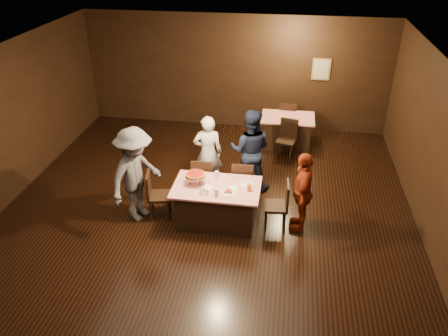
{
  "coord_description": "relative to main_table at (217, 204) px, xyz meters",
  "views": [
    {
      "loc": [
        1.42,
        -6.13,
        5.03
      ],
      "look_at": [
        0.34,
        0.81,
        1.0
      ],
      "focal_mm": 35.0,
      "sensor_mm": 36.0,
      "label": 1
    }
  ],
  "objects": [
    {
      "name": "napkin_left",
      "position": [
        -0.15,
        -0.05,
        0.39
      ],
      "size": [
        0.21,
        0.21,
        0.01
      ],
      "primitive_type": "cube",
      "rotation": [
        0.0,
        0.0,
        -0.35
      ],
      "color": "white",
      "rests_on": "main_table"
    },
    {
      "name": "chair_far_left",
      "position": [
        -0.4,
        0.75,
        0.09
      ],
      "size": [
        0.43,
        0.43,
        0.95
      ],
      "primitive_type": "cube",
      "rotation": [
        0.0,
        0.0,
        3.17
      ],
      "color": "black",
      "rests_on": "ground"
    },
    {
      "name": "plate_empty",
      "position": [
        0.55,
        0.15,
        0.39
      ],
      "size": [
        0.25,
        0.25,
        0.01
      ],
      "primitive_type": "cylinder",
      "color": "white",
      "rests_on": "main_table"
    },
    {
      "name": "diner_navy_hoodie",
      "position": [
        0.48,
        1.3,
        0.5
      ],
      "size": [
        0.88,
        0.69,
        1.77
      ],
      "primitive_type": "imported",
      "rotation": [
        0.0,
        0.0,
        3.12
      ],
      "color": "black",
      "rests_on": "ground"
    },
    {
      "name": "main_table",
      "position": [
        0.0,
        0.0,
        0.0
      ],
      "size": [
        1.6,
        1.0,
        0.77
      ],
      "primitive_type": "cube",
      "color": "#A40A0F",
      "rests_on": "ground"
    },
    {
      "name": "chair_end_right",
      "position": [
        1.1,
        0.0,
        0.09
      ],
      "size": [
        0.45,
        0.45,
        0.95
      ],
      "primitive_type": "cube",
      "rotation": [
        0.0,
        0.0,
        -1.51
      ],
      "color": "black",
      "rests_on": "ground"
    },
    {
      "name": "diner_white_jacket",
      "position": [
        -0.38,
        1.18,
        0.43
      ],
      "size": [
        0.67,
        0.51,
        1.64
      ],
      "primitive_type": "imported",
      "rotation": [
        0.0,
        0.0,
        3.35
      ],
      "color": "silver",
      "rests_on": "ground"
    },
    {
      "name": "diner_red_shirt",
      "position": [
        1.55,
        0.05,
        0.39
      ],
      "size": [
        0.42,
        0.93,
        1.56
      ],
      "primitive_type": "imported",
      "rotation": [
        0.0,
        0.0,
        -1.62
      ],
      "color": "maroon",
      "rests_on": "ground"
    },
    {
      "name": "chair_end_left",
      "position": [
        -1.1,
        0.0,
        0.09
      ],
      "size": [
        0.49,
        0.49,
        0.95
      ],
      "primitive_type": "cube",
      "rotation": [
        0.0,
        0.0,
        1.77
      ],
      "color": "black",
      "rests_on": "ground"
    },
    {
      "name": "glass_amber",
      "position": [
        0.6,
        -0.05,
        0.46
      ],
      "size": [
        0.08,
        0.08,
        0.14
      ],
      "primitive_type": "cylinder",
      "color": "#BF7F26",
      "rests_on": "main_table"
    },
    {
      "name": "condiments",
      "position": [
        -0.18,
        -0.28,
        0.43
      ],
      "size": [
        0.17,
        0.1,
        0.09
      ],
      "color": "silver",
      "rests_on": "main_table"
    },
    {
      "name": "napkin_center",
      "position": [
        0.3,
        0.0,
        0.39
      ],
      "size": [
        0.19,
        0.19,
        0.01
      ],
      "primitive_type": "cube",
      "rotation": [
        0.0,
        0.0,
        0.21
      ],
      "color": "white",
      "rests_on": "main_table"
    },
    {
      "name": "chair_back_near",
      "position": [
        1.2,
        2.75,
        0.09
      ],
      "size": [
        0.51,
        0.51,
        0.95
      ],
      "primitive_type": "cube",
      "rotation": [
        0.0,
        0.0,
        -0.24
      ],
      "color": "black",
      "rests_on": "ground"
    },
    {
      "name": "room",
      "position": [
        -0.25,
        -0.51,
        1.75
      ],
      "size": [
        10.0,
        10.04,
        3.02
      ],
      "color": "black",
      "rests_on": "ground"
    },
    {
      "name": "glass_back",
      "position": [
        -0.05,
        0.3,
        0.46
      ],
      "size": [
        0.08,
        0.08,
        0.14
      ],
      "primitive_type": "cylinder",
      "color": "silver",
      "rests_on": "main_table"
    },
    {
      "name": "back_table",
      "position": [
        1.2,
        3.45,
        0.0
      ],
      "size": [
        1.3,
        0.9,
        0.77
      ],
      "primitive_type": "cube",
      "color": "red",
      "rests_on": "ground"
    },
    {
      "name": "diner_grey_knit",
      "position": [
        -1.49,
        -0.09,
        0.55
      ],
      "size": [
        1.13,
        1.39,
        1.87
      ],
      "primitive_type": "imported",
      "rotation": [
        0.0,
        0.0,
        1.15
      ],
      "color": "#56575B",
      "rests_on": "ground"
    },
    {
      "name": "chair_back_far",
      "position": [
        1.2,
        4.05,
        0.09
      ],
      "size": [
        0.45,
        0.45,
        0.95
      ],
      "primitive_type": "cube",
      "rotation": [
        0.0,
        0.0,
        3.06
      ],
      "color": "black",
      "rests_on": "ground"
    },
    {
      "name": "plate_with_slice",
      "position": [
        0.25,
        -0.18,
        0.41
      ],
      "size": [
        0.25,
        0.25,
        0.06
      ],
      "color": "white",
      "rests_on": "main_table"
    },
    {
      "name": "pizza_stand",
      "position": [
        -0.4,
        0.05,
        0.57
      ],
      "size": [
        0.38,
        0.38,
        0.22
      ],
      "color": "black",
      "rests_on": "main_table"
    },
    {
      "name": "chair_far_right",
      "position": [
        0.4,
        0.75,
        0.09
      ],
      "size": [
        0.44,
        0.44,
        0.95
      ],
      "primitive_type": "cube",
      "rotation": [
        0.0,
        0.0,
        3.2
      ],
      "color": "black",
      "rests_on": "ground"
    },
    {
      "name": "glass_front_left",
      "position": [
        0.05,
        -0.3,
        0.46
      ],
      "size": [
        0.08,
        0.08,
        0.14
      ],
      "primitive_type": "cylinder",
      "color": "silver",
      "rests_on": "main_table"
    }
  ]
}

